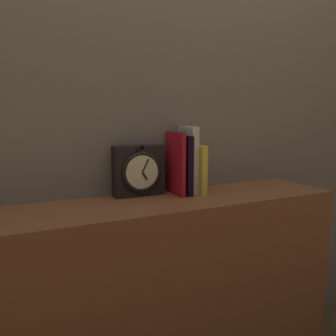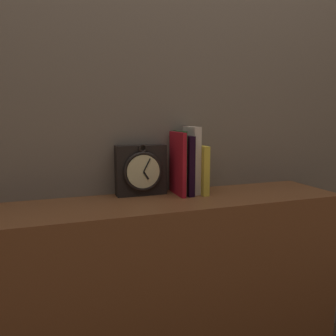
{
  "view_description": "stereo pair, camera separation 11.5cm",
  "coord_description": "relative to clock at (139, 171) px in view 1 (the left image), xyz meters",
  "views": [
    {
      "loc": [
        -0.48,
        -1.03,
        1.1
      ],
      "look_at": [
        0.0,
        0.0,
        0.92
      ],
      "focal_mm": 35.0,
      "sensor_mm": 36.0,
      "label": 1
    },
    {
      "loc": [
        -0.37,
        -1.08,
        1.1
      ],
      "look_at": [
        0.0,
        0.0,
        0.92
      ],
      "focal_mm": 35.0,
      "sensor_mm": 36.0,
      "label": 2
    }
  ],
  "objects": [
    {
      "name": "clock",
      "position": [
        0.0,
        0.0,
        0.0
      ],
      "size": [
        0.19,
        0.08,
        0.2
      ],
      "color": "black",
      "rests_on": "bookshelf"
    },
    {
      "name": "book_slot1_green",
      "position": [
        0.15,
        -0.02,
        0.03
      ],
      "size": [
        0.01,
        0.12,
        0.24
      ],
      "color": "#2C6533",
      "rests_on": "bookshelf"
    },
    {
      "name": "book_slot4_yellow",
      "position": [
        0.22,
        -0.04,
        -0.0
      ],
      "size": [
        0.02,
        0.14,
        0.19
      ],
      "color": "yellow",
      "rests_on": "bookshelf"
    },
    {
      "name": "book_slot2_black",
      "position": [
        0.17,
        -0.03,
        0.02
      ],
      "size": [
        0.02,
        0.14,
        0.22
      ],
      "color": "black",
      "rests_on": "bookshelf"
    },
    {
      "name": "wall_back",
      "position": [
        0.07,
        0.07,
        0.4
      ],
      "size": [
        6.0,
        0.05,
        2.6
      ],
      "color": "#756656",
      "rests_on": "ground_plane"
    },
    {
      "name": "book_slot3_cream",
      "position": [
        0.2,
        -0.02,
        0.03
      ],
      "size": [
        0.03,
        0.12,
        0.26
      ],
      "color": "beige",
      "rests_on": "bookshelf"
    },
    {
      "name": "bookshelf",
      "position": [
        0.07,
        -0.11,
        -0.5
      ],
      "size": [
        1.32,
        0.31,
        0.81
      ],
      "color": "brown",
      "rests_on": "ground_plane"
    },
    {
      "name": "book_slot0_red",
      "position": [
        0.13,
        -0.04,
        0.02
      ],
      "size": [
        0.02,
        0.14,
        0.24
      ],
      "color": "#B21523",
      "rests_on": "bookshelf"
    }
  ]
}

